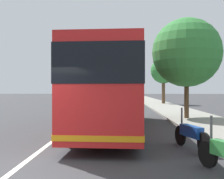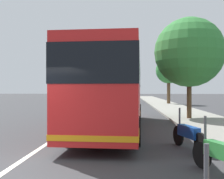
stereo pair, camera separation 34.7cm
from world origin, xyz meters
name	(u,v)px [view 1 (the left image)]	position (x,y,z in m)	size (l,w,h in m)	color
ground_plane	(3,179)	(0.00, 0.00, 0.00)	(220.00, 220.00, 0.00)	#38383A
sidewalk_curb	(202,121)	(10.00, -7.16, 0.07)	(110.00, 3.60, 0.14)	gray
lane_divider_line	(78,122)	(10.00, 0.00, 0.00)	(110.00, 0.16, 0.01)	silver
coach_bus	(114,87)	(7.12, -2.14, 2.03)	(11.51, 3.01, 3.48)	red
motorcycle_nearest_curb	(191,134)	(2.96, -4.70, 0.48)	(2.07, 0.62, 1.28)	black
car_oncoming	(118,98)	(30.60, -2.08, 0.69)	(4.32, 2.08, 1.46)	navy
car_behind_bus	(121,97)	(36.24, -2.49, 0.72)	(4.75, 2.08, 1.54)	black
car_ahead_same_lane	(83,98)	(30.19, 2.51, 0.70)	(4.54, 2.08, 1.51)	#2D7238
roadside_tree_mid_block	(187,53)	(11.08, -6.53, 4.15)	(4.23, 4.23, 6.28)	brown
roadside_tree_far_block	(163,71)	(28.32, -7.85, 4.21)	(3.20, 3.20, 5.85)	brown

